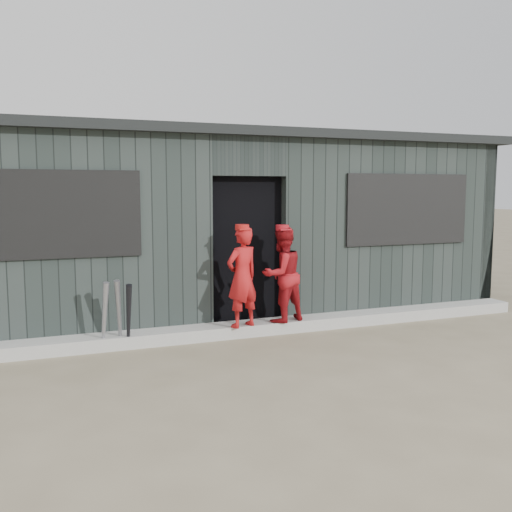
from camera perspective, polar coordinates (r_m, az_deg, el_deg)
name	(u,v)px	position (r m, az deg, el deg)	size (l,w,h in m)	color
ground	(323,377)	(5.75, 6.68, -11.90)	(80.00, 80.00, 0.00)	#72664F
curb	(255,328)	(7.32, -0.06, -7.19)	(8.00, 0.36, 0.15)	#A0A09B
bat_left	(119,315)	(6.68, -13.54, -5.72)	(0.07, 0.07, 0.84)	gray
bat_mid	(104,317)	(6.65, -14.92, -5.89)	(0.07, 0.07, 0.82)	gray
bat_right	(129,317)	(6.64, -12.62, -5.96)	(0.07, 0.07, 0.80)	black
player_red_left	(242,277)	(6.95, -1.39, -2.12)	(0.45, 0.30, 1.23)	#B41618
player_red_right	(282,274)	(7.25, 2.62, -1.85)	(0.59, 0.46, 1.21)	maroon
player_grey_back	(261,272)	(7.92, 0.45, -1.64)	(0.67, 0.44, 1.37)	#A4A4A4
dugout	(215,225)	(8.72, -4.08, 3.07)	(8.30, 3.30, 2.62)	black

